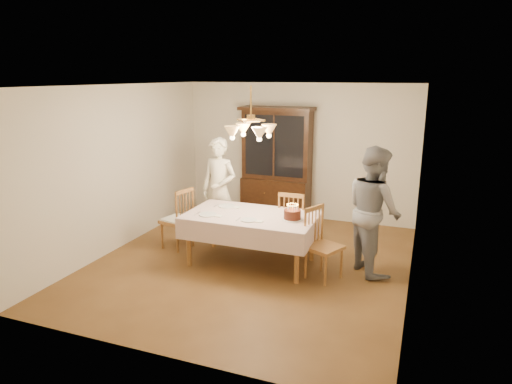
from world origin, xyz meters
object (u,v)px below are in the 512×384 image
at_px(dining_table, 251,219).
at_px(elderly_woman, 219,190).
at_px(birthday_cake, 292,215).
at_px(chair_far_side, 294,225).
at_px(china_hutch, 277,166).

bearing_deg(dining_table, elderly_woman, 139.91).
bearing_deg(birthday_cake, chair_far_side, 103.88).
xyz_separation_m(dining_table, elderly_woman, (-0.85, 0.72, 0.19)).
bearing_deg(dining_table, chair_far_side, 55.39).
xyz_separation_m(chair_far_side, birthday_cake, (0.17, -0.69, 0.39)).
xyz_separation_m(dining_table, china_hutch, (-0.35, 2.25, 0.36)).
height_order(elderly_woman, birthday_cake, elderly_woman).
relative_size(china_hutch, chair_far_side, 2.16).
relative_size(dining_table, birthday_cake, 6.33).
relative_size(dining_table, elderly_woman, 1.08).
distance_m(dining_table, china_hutch, 2.31).
relative_size(chair_far_side, birthday_cake, 3.33).
bearing_deg(birthday_cake, dining_table, 177.81).
height_order(dining_table, chair_far_side, chair_far_side).
distance_m(dining_table, elderly_woman, 1.13).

